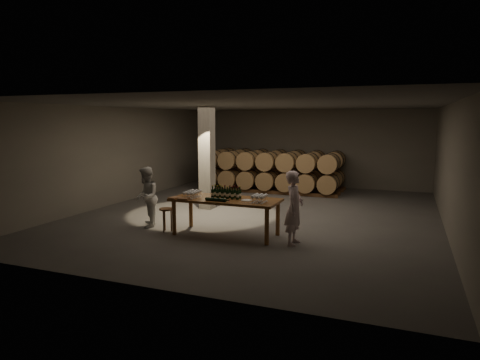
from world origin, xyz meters
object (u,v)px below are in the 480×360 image
at_px(plate, 246,200).
at_px(notebook_near, 184,199).
at_px(bottle_cluster, 226,194).
at_px(stool, 166,213).
at_px(person_man, 294,208).
at_px(person_woman, 146,197).
at_px(tasting_table, 226,203).

relative_size(plate, notebook_near, 1.00).
relative_size(bottle_cluster, stool, 1.24).
xyz_separation_m(person_man, person_woman, (-3.97, 0.13, -0.04)).
bearing_deg(person_woman, stool, 44.88).
bearing_deg(bottle_cluster, notebook_near, -151.37).
bearing_deg(person_man, notebook_near, 97.88).
relative_size(bottle_cluster, person_man, 0.44).
xyz_separation_m(tasting_table, plate, (0.56, -0.06, 0.11)).
bearing_deg(person_man, bottle_cluster, 85.12).
relative_size(bottle_cluster, person_woman, 0.46).
height_order(stool, person_woman, person_woman).
relative_size(notebook_near, person_man, 0.15).
relative_size(tasting_table, stool, 4.43).
distance_m(plate, stool, 2.12).
xyz_separation_m(notebook_near, person_woman, (-1.34, 0.43, -0.13)).
height_order(tasting_table, notebook_near, notebook_near).
bearing_deg(tasting_table, stool, -171.50).
height_order(bottle_cluster, notebook_near, bottle_cluster).
distance_m(tasting_table, person_woman, 2.24).
bearing_deg(notebook_near, person_woman, 151.01).
xyz_separation_m(notebook_near, person_man, (2.63, 0.30, -0.08)).
bearing_deg(plate, person_man, -4.01).
bearing_deg(bottle_cluster, person_woman, -178.55).
xyz_separation_m(tasting_table, notebook_near, (-0.90, -0.44, 0.12)).
bearing_deg(stool, tasting_table, 8.50).
bearing_deg(notebook_near, bottle_cluster, 17.52).
bearing_deg(tasting_table, person_woman, -179.75).
bearing_deg(bottle_cluster, tasting_table, -80.27).
bearing_deg(notebook_near, tasting_table, 14.96).
relative_size(notebook_near, stool, 0.44).
height_order(tasting_table, plate, plate).
bearing_deg(tasting_table, person_man, -4.78).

